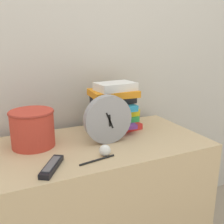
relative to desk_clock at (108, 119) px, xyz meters
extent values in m
cube|color=beige|center=(-0.09, 0.36, 0.36)|extent=(6.00, 0.04, 2.40)
cube|color=tan|center=(-0.09, 0.02, -0.48)|extent=(1.12, 0.54, 0.73)
cylinder|color=#99999E|center=(0.00, 0.00, 0.00)|extent=(0.23, 0.04, 0.23)
cylinder|color=white|center=(0.00, -0.01, 0.00)|extent=(0.20, 0.01, 0.20)
cube|color=black|center=(0.00, -0.02, 0.00)|extent=(0.01, 0.01, 0.06)
cube|color=black|center=(0.00, -0.02, 0.00)|extent=(0.04, 0.01, 0.08)
cylinder|color=black|center=(0.00, -0.02, 0.00)|extent=(0.01, 0.00, 0.01)
cube|color=red|center=(0.12, 0.15, -0.10)|extent=(0.25, 0.17, 0.03)
cube|color=#7A3899|center=(0.10, 0.13, -0.07)|extent=(0.20, 0.19, 0.02)
cube|color=green|center=(0.12, 0.15, -0.05)|extent=(0.22, 0.17, 0.03)
cube|color=yellow|center=(0.12, 0.15, -0.02)|extent=(0.20, 0.15, 0.04)
cube|color=#2D9ED1|center=(0.10, 0.13, 0.02)|extent=(0.18, 0.16, 0.03)
cube|color=#232328|center=(0.10, 0.16, 0.05)|extent=(0.22, 0.16, 0.04)
cube|color=orange|center=(0.10, 0.16, 0.09)|extent=(0.25, 0.19, 0.03)
cube|color=white|center=(0.11, 0.14, 0.12)|extent=(0.21, 0.15, 0.04)
cylinder|color=#C63D2D|center=(-0.32, 0.11, -0.03)|extent=(0.19, 0.19, 0.17)
torus|color=#9F3024|center=(-0.32, 0.11, 0.05)|extent=(0.20, 0.20, 0.01)
cube|color=black|center=(-0.30, -0.15, -0.10)|extent=(0.12, 0.16, 0.02)
cube|color=#59595E|center=(-0.30, -0.15, -0.09)|extent=(0.09, 0.12, 0.00)
sphere|color=white|center=(-0.07, -0.13, -0.09)|extent=(0.05, 0.05, 0.05)
cylinder|color=black|center=(-0.12, -0.16, -0.11)|extent=(0.16, 0.03, 0.01)
camera|label=1|loc=(-0.47, -1.05, 0.36)|focal=42.00mm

